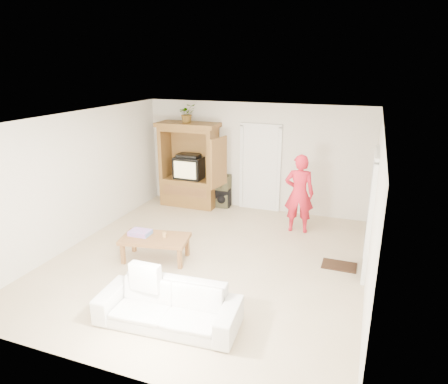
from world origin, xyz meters
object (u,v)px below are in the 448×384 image
(man, at_px, (299,194))
(coffee_table, at_px, (155,240))
(armoire, at_px, (190,170))
(sofa, at_px, (168,305))

(man, relative_size, coffee_table, 1.29)
(armoire, distance_m, sofa, 4.97)
(man, height_order, coffee_table, man)
(coffee_table, bearing_deg, man, 34.89)
(armoire, height_order, sofa, armoire)
(armoire, height_order, coffee_table, armoire)
(man, bearing_deg, coffee_table, 39.51)
(sofa, xyz_separation_m, coffee_table, (-1.12, 1.62, 0.11))
(armoire, relative_size, coffee_table, 1.60)
(armoire, xyz_separation_m, sofa, (1.79, -4.60, -0.62))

